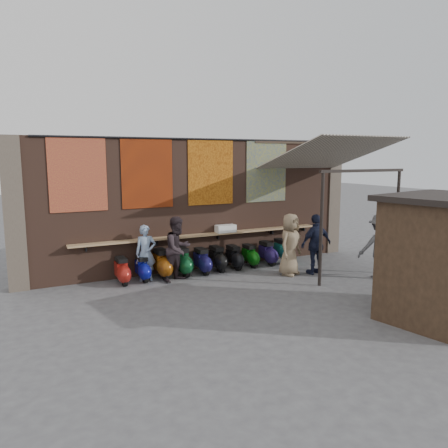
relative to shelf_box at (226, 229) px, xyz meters
name	(u,v)px	position (x,y,z in m)	size (l,w,h in m)	color
ground	(241,290)	(-0.71, -2.30, -1.24)	(70.00, 70.00, 0.00)	#474749
brick_wall	(199,204)	(-0.71, 0.40, 0.76)	(10.00, 0.40, 4.00)	brown
pier_left	(14,214)	(-5.91, 0.40, 0.76)	(0.50, 0.50, 4.00)	#4C4238
pier_right	(331,197)	(4.49, 0.40, 0.76)	(0.50, 0.50, 4.00)	#4C4238
eating_counter	(204,235)	(-0.71, 0.03, -0.14)	(8.00, 0.32, 0.05)	#9E7A51
shelf_box	(226,229)	(0.00, 0.00, 0.00)	(0.63, 0.29, 0.23)	white
tapestry_redgold	(78,174)	(-4.31, 0.18, 1.76)	(1.50, 0.02, 2.00)	maroon
tapestry_sun	(147,173)	(-2.41, 0.18, 1.76)	(1.50, 0.02, 2.00)	#C83B0B
tapestry_orange	(211,172)	(-0.41, 0.18, 1.76)	(1.50, 0.02, 2.00)	#B56616
tapestry_multi	(266,171)	(1.59, 0.18, 1.76)	(1.50, 0.02, 2.00)	navy
hang_rail	(202,139)	(-0.71, 0.17, 2.74)	(0.06, 0.06, 9.50)	black
scooter_stool_0	(122,271)	(-3.36, -0.34, -0.88)	(0.34, 0.77, 0.73)	maroon
scooter_stool_1	(142,269)	(-2.78, -0.31, -0.89)	(0.33, 0.73, 0.70)	#0C1289
scooter_stool_2	(162,264)	(-2.19, -0.27, -0.83)	(0.39, 0.88, 0.83)	#803F0B
scooter_stool_3	(182,262)	(-1.57, -0.27, -0.83)	(0.39, 0.87, 0.83)	#0E4A23
scooter_stool_4	(202,261)	(-0.96, -0.35, -0.87)	(0.36, 0.79, 0.75)	#151246
scooter_stool_5	(217,259)	(-0.42, -0.28, -0.87)	(0.36, 0.79, 0.75)	black
scooter_stool_6	(234,258)	(0.15, -0.30, -0.88)	(0.34, 0.76, 0.72)	black
scooter_stool_7	(250,256)	(0.73, -0.27, -0.89)	(0.33, 0.73, 0.70)	#0B510C
scooter_stool_8	(268,253)	(1.37, -0.29, -0.87)	(0.35, 0.78, 0.74)	#241751
scooter_stool_9	(283,251)	(1.97, -0.28, -0.86)	(0.36, 0.81, 0.77)	#1B6E5F
diner_left	(146,253)	(-2.67, -0.30, -0.45)	(0.58, 0.38, 1.58)	#8099BB
diner_right	(178,249)	(-1.87, -0.73, -0.33)	(0.89, 0.69, 1.83)	#281F24
shopper_navy	(316,244)	(2.05, -1.89, -0.34)	(1.05, 0.44, 1.80)	#161B32
shopper_grey	(380,246)	(3.39, -3.05, -0.31)	(1.20, 0.69, 1.86)	#55575A
shopper_tan	(290,244)	(1.30, -1.62, -0.33)	(0.89, 0.58, 1.83)	#867155
market_stall	(443,261)	(2.12, -6.00, 0.04)	(2.36, 1.77, 2.56)	black
stall_roof	(448,198)	(2.12, -6.00, 1.38)	(2.65, 2.04, 0.12)	black
stall_sign	(404,228)	(1.94, -5.10, 0.61)	(1.20, 0.04, 0.50)	gold
stall_shelf	(401,268)	(1.94, -5.10, -0.31)	(1.96, 0.10, 0.06)	#473321
awning_canvas	(328,154)	(2.79, -1.40, 2.31)	(3.20, 3.40, 0.03)	beige
awning_ledger	(297,142)	(2.79, 0.19, 2.71)	(3.30, 0.08, 0.12)	#33261C
awning_header	(363,171)	(2.79, -2.90, 1.84)	(3.00, 0.08, 0.08)	black
awning_post_left	(321,229)	(1.39, -2.90, 0.31)	(0.09, 0.09, 3.10)	black
awning_post_right	(396,222)	(4.19, -2.90, 0.31)	(0.09, 0.09, 3.10)	black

